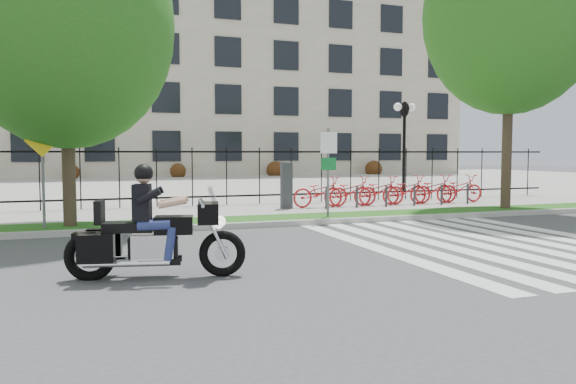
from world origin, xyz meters
name	(u,v)px	position (x,y,z in m)	size (l,w,h in m)	color
ground	(278,257)	(0.00, 0.00, 0.00)	(120.00, 120.00, 0.00)	#3C3C3E
curb	(227,226)	(0.00, 4.10, 0.07)	(60.00, 0.20, 0.15)	#A09E96
grass_verge	(220,222)	(0.00, 4.95, 0.07)	(60.00, 1.50, 0.15)	#215A16
sidewalk	(202,213)	(0.00, 7.45, 0.07)	(60.00, 3.50, 0.15)	#A39F98
plaza	(147,184)	(0.00, 25.00, 0.05)	(80.00, 34.00, 0.10)	#A39F98
crosswalk_stripes	(487,243)	(4.83, 0.00, 0.01)	(5.70, 8.00, 0.01)	silver
iron_fence	(192,177)	(0.00, 9.20, 1.15)	(30.00, 0.06, 2.00)	black
office_building	(124,67)	(0.00, 44.92, 9.97)	(60.00, 21.90, 20.15)	#A59C85
lamp_post_right	(404,125)	(10.00, 12.00, 3.21)	(1.06, 0.70, 4.25)	black
street_tree_1	(65,24)	(-3.81, 4.95, 5.09)	(5.29, 5.29, 7.99)	#34241C
street_tree_2	(510,15)	(9.57, 4.95, 6.38)	(5.55, 5.55, 9.43)	#34241C
bike_share_station	(391,190)	(6.60, 7.20, 0.66)	(7.84, 0.88, 1.50)	#2D2D33
sign_pole_regulatory	(328,161)	(3.05, 4.58, 1.74)	(0.50, 0.09, 2.50)	#59595B
sign_pole_warning	(42,162)	(-4.38, 4.58, 1.74)	(0.78, 0.09, 2.49)	#59595B
motorcycle_rider	(155,233)	(-2.39, -1.09, 0.72)	(2.76, 1.13, 2.16)	black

